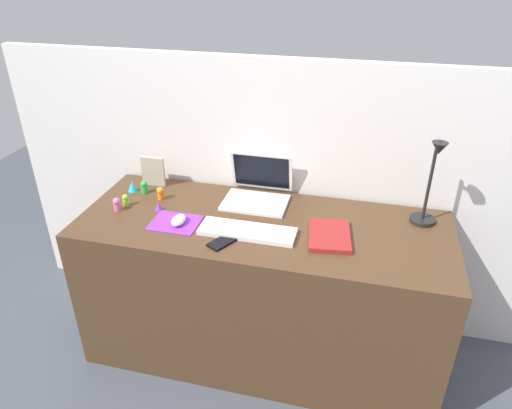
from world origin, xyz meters
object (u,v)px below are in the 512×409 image
object	(u,v)px
mouse	(179,220)
toy_figurine_green	(144,187)
toy_figurine_pink	(117,204)
notebook_pad	(329,235)
toy_figurine_lime	(125,200)
picture_frame	(153,171)
toy_figurine_orange	(160,193)
cell_phone	(223,242)
laptop	(258,188)
toy_figurine_purple	(158,206)
keyboard	(247,231)
desk_lamp	(430,186)
toy_figurine_cyan	(132,186)

from	to	relation	value
mouse	toy_figurine_green	xyz separation A→B (m)	(-0.28, 0.24, 0.01)
toy_figurine_green	toy_figurine_pink	xyz separation A→B (m)	(-0.04, -0.19, -0.00)
notebook_pad	toy_figurine_lime	xyz separation A→B (m)	(-0.95, 0.04, 0.02)
mouse	picture_frame	distance (m)	0.43
notebook_pad	toy_figurine_lime	size ratio (longest dim) A/B	4.17
toy_figurine_orange	toy_figurine_pink	bearing A→B (deg)	-135.37
cell_phone	picture_frame	xyz separation A→B (m)	(-0.50, 0.42, 0.07)
laptop	toy_figurine_purple	bearing A→B (deg)	-152.02
keyboard	toy_figurine_orange	distance (m)	0.52
toy_figurine_purple	desk_lamp	bearing A→B (deg)	7.80
mouse	toy_figurine_lime	world-z (taller)	toy_figurine_lime
cell_phone	toy_figurine_pink	bearing A→B (deg)	-165.14
laptop	picture_frame	size ratio (longest dim) A/B	2.00
picture_frame	toy_figurine_pink	world-z (taller)	picture_frame
toy_figurine_orange	toy_figurine_pink	size ratio (longest dim) A/B	1.01
toy_figurine_pink	toy_figurine_cyan	bearing A→B (deg)	96.78
keyboard	toy_figurine_orange	xyz separation A→B (m)	(-0.48, 0.19, 0.02)
desk_lamp	toy_figurine_green	size ratio (longest dim) A/B	6.28
mouse	desk_lamp	bearing A→B (deg)	13.86
toy_figurine_green	desk_lamp	bearing A→B (deg)	0.76
toy_figurine_purple	toy_figurine_cyan	bearing A→B (deg)	144.32
cell_phone	toy_figurine_purple	distance (m)	0.41
keyboard	notebook_pad	size ratio (longest dim) A/B	1.71
keyboard	mouse	bearing A→B (deg)	-179.69
toy_figurine_orange	toy_figurine_lime	bearing A→B (deg)	-143.37
laptop	desk_lamp	world-z (taller)	desk_lamp
laptop	mouse	xyz separation A→B (m)	(-0.28, -0.32, -0.03)
cell_phone	toy_figurine_pink	world-z (taller)	toy_figurine_pink
notebook_pad	desk_lamp	bearing A→B (deg)	19.98
cell_phone	picture_frame	world-z (taller)	picture_frame
keyboard	picture_frame	xyz separation A→B (m)	(-0.58, 0.33, 0.06)
desk_lamp	picture_frame	size ratio (longest dim) A/B	2.69
toy_figurine_cyan	toy_figurine_pink	size ratio (longest dim) A/B	0.81
desk_lamp	notebook_pad	size ratio (longest dim) A/B	1.68
laptop	cell_phone	xyz separation A→B (m)	(-0.05, -0.41, -0.05)
notebook_pad	toy_figurine_green	xyz separation A→B (m)	(-0.93, 0.18, 0.02)
laptop	mouse	bearing A→B (deg)	-131.47
laptop	desk_lamp	xyz separation A→B (m)	(0.75, -0.06, 0.14)
keyboard	picture_frame	size ratio (longest dim) A/B	2.73
cell_phone	desk_lamp	xyz separation A→B (m)	(0.80, 0.35, 0.19)
notebook_pad	picture_frame	world-z (taller)	picture_frame
notebook_pad	toy_figurine_pink	bearing A→B (deg)	172.67
keyboard	desk_lamp	xyz separation A→B (m)	(0.72, 0.25, 0.18)
keyboard	cell_phone	xyz separation A→B (m)	(-0.08, -0.09, -0.01)
cell_phone	toy_figurine_cyan	size ratio (longest dim) A/B	2.50
keyboard	toy_figurine_cyan	size ratio (longest dim) A/B	8.00
toy_figurine_orange	toy_figurine_pink	world-z (taller)	same
toy_figurine_lime	toy_figurine_pink	world-z (taller)	toy_figurine_pink
toy_figurine_green	toy_figurine_purple	bearing A→B (deg)	-45.86
cell_phone	toy_figurine_pink	xyz separation A→B (m)	(-0.55, 0.14, 0.03)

